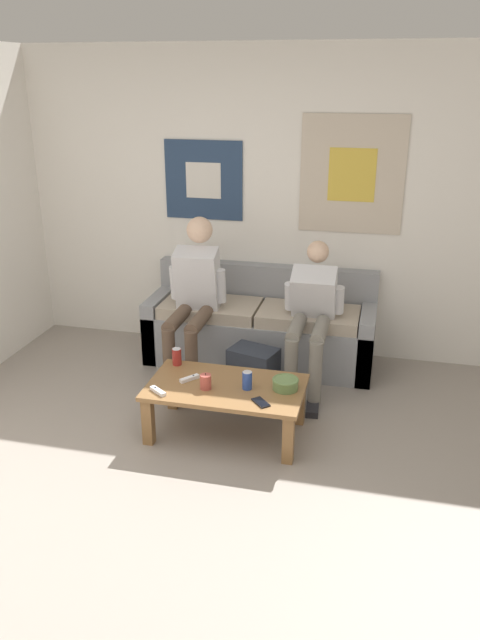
{
  "coord_description": "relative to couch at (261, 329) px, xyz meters",
  "views": [
    {
      "loc": [
        1.18,
        -2.58,
        2.32
      ],
      "look_at": [
        0.21,
        1.44,
        0.67
      ],
      "focal_mm": 35.0,
      "sensor_mm": 36.0,
      "label": 1
    }
  ],
  "objects": [
    {
      "name": "ground_plane",
      "position": [
        -0.2,
        -2.22,
        -0.29
      ],
      "size": [
        18.0,
        18.0,
        0.0
      ],
      "primitive_type": "plane",
      "color": "gray"
    },
    {
      "name": "wall_back",
      "position": [
        -0.2,
        0.33,
        0.99
      ],
      "size": [
        10.0,
        0.07,
        2.55
      ],
      "color": "white",
      "rests_on": "ground_plane"
    },
    {
      "name": "couch",
      "position": [
        0.0,
        0.0,
        0.0
      ],
      "size": [
        1.9,
        0.66,
        0.78
      ],
      "color": "gray",
      "rests_on": "ground_plane"
    },
    {
      "name": "coffee_table",
      "position": [
        0.01,
        -1.21,
        0.01
      ],
      "size": [
        1.05,
        0.6,
        0.37
      ],
      "color": "olive",
      "rests_on": "ground_plane"
    },
    {
      "name": "person_seated_adult",
      "position": [
        -0.48,
        -0.34,
        0.4
      ],
      "size": [
        0.47,
        0.87,
        1.26
      ],
      "color": "brown",
      "rests_on": "ground_plane"
    },
    {
      "name": "person_seated_teen",
      "position": [
        0.46,
        -0.34,
        0.32
      ],
      "size": [
        0.47,
        0.91,
        1.1
      ],
      "color": "gray",
      "rests_on": "ground_plane"
    },
    {
      "name": "backpack",
      "position": [
        0.07,
        -0.64,
        -0.11
      ],
      "size": [
        0.4,
        0.34,
        0.38
      ],
      "color": "#282D38",
      "rests_on": "ground_plane"
    },
    {
      "name": "ceramic_bowl",
      "position": [
        0.41,
        -1.16,
        0.12
      ],
      "size": [
        0.18,
        0.18,
        0.08
      ],
      "color": "#607F47",
      "rests_on": "coffee_table"
    },
    {
      "name": "pillar_candle",
      "position": [
        -0.11,
        -1.28,
        0.13
      ],
      "size": [
        0.08,
        0.08,
        0.11
      ],
      "color": "#B24C42",
      "rests_on": "coffee_table"
    },
    {
      "name": "drink_can_blue",
      "position": [
        0.16,
        -1.22,
        0.14
      ],
      "size": [
        0.07,
        0.07,
        0.12
      ],
      "color": "#28479E",
      "rests_on": "coffee_table"
    },
    {
      "name": "drink_can_red",
      "position": [
        -0.41,
        -0.98,
        0.14
      ],
      "size": [
        0.07,
        0.07,
        0.12
      ],
      "color": "maroon",
      "rests_on": "coffee_table"
    },
    {
      "name": "game_controller_near_left",
      "position": [
        -0.39,
        -1.41,
        0.09
      ],
      "size": [
        0.14,
        0.11,
        0.03
      ],
      "color": "white",
      "rests_on": "coffee_table"
    },
    {
      "name": "game_controller_near_right",
      "position": [
        -0.25,
        -1.19,
        0.09
      ],
      "size": [
        0.12,
        0.13,
        0.03
      ],
      "color": "white",
      "rests_on": "coffee_table"
    },
    {
      "name": "cell_phone",
      "position": [
        0.29,
        -1.39,
        0.08
      ],
      "size": [
        0.14,
        0.15,
        0.01
      ],
      "color": "black",
      "rests_on": "coffee_table"
    }
  ]
}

